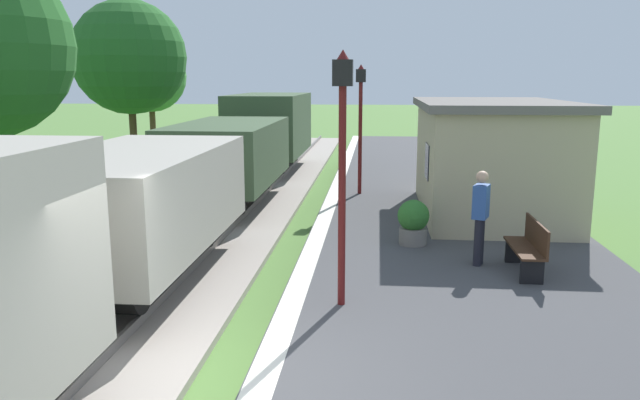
% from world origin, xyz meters
% --- Properties ---
extents(platform_edge_stripe, '(0.36, 60.00, 0.01)m').
position_xyz_m(platform_edge_stripe, '(0.40, 0.00, 0.25)').
color(platform_edge_stripe, silver).
rests_on(platform_edge_stripe, platform_slab).
extents(track_ballast, '(3.80, 60.00, 0.12)m').
position_xyz_m(track_ballast, '(-2.40, 0.00, 0.06)').
color(track_ballast, '#9E9389').
rests_on(track_ballast, ground).
extents(rail_near, '(0.07, 60.00, 0.14)m').
position_xyz_m(rail_near, '(-1.68, 0.00, 0.19)').
color(rail_near, slate).
rests_on(rail_near, track_ballast).
extents(freight_train, '(2.50, 26.00, 2.72)m').
position_xyz_m(freight_train, '(-2.40, 7.05, 1.55)').
color(freight_train, gray).
rests_on(freight_train, rail_near).
extents(station_hut, '(3.50, 5.80, 2.78)m').
position_xyz_m(station_hut, '(4.40, 9.28, 1.65)').
color(station_hut, tan).
rests_on(station_hut, platform_slab).
extents(bench_near_hut, '(0.42, 1.50, 0.91)m').
position_xyz_m(bench_near_hut, '(4.26, 4.41, 0.72)').
color(bench_near_hut, '#422819').
rests_on(bench_near_hut, platform_slab).
extents(bench_down_platform, '(0.42, 1.50, 0.91)m').
position_xyz_m(bench_down_platform, '(4.26, 14.23, 0.72)').
color(bench_down_platform, '#422819').
rests_on(bench_down_platform, platform_slab).
extents(person_waiting, '(0.36, 0.44, 1.71)m').
position_xyz_m(person_waiting, '(3.49, 4.83, 1.18)').
color(person_waiting, black).
rests_on(person_waiting, platform_slab).
extents(potted_planter, '(0.64, 0.64, 0.92)m').
position_xyz_m(potted_planter, '(2.39, 6.12, 0.72)').
color(potted_planter, slate).
rests_on(potted_planter, platform_slab).
extents(lamp_post_near, '(0.28, 0.28, 3.70)m').
position_xyz_m(lamp_post_near, '(1.14, 2.61, 2.80)').
color(lamp_post_near, '#591414').
rests_on(lamp_post_near, platform_slab).
extents(lamp_post_far, '(0.28, 0.28, 3.70)m').
position_xyz_m(lamp_post_far, '(1.14, 11.65, 2.80)').
color(lamp_post_far, '#591414').
rests_on(lamp_post_far, platform_slab).
extents(tree_field_left, '(4.30, 4.30, 6.49)m').
position_xyz_m(tree_field_left, '(-7.78, 17.03, 4.34)').
color(tree_field_left, '#4C3823').
rests_on(tree_field_left, ground).
extents(tree_field_distant, '(3.39, 3.39, 5.36)m').
position_xyz_m(tree_field_distant, '(-9.20, 22.93, 3.65)').
color(tree_field_distant, '#4C3823').
rests_on(tree_field_distant, ground).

